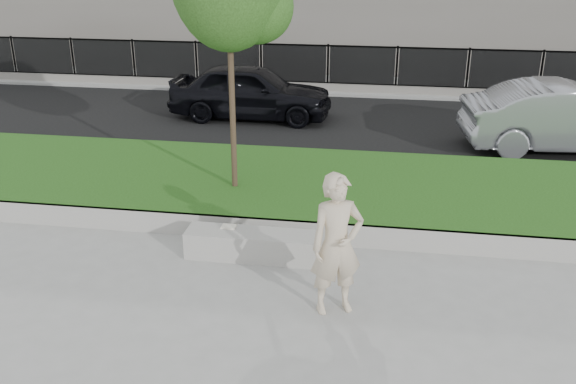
% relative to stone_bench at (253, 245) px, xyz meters
% --- Properties ---
extents(ground, '(90.00, 90.00, 0.00)m').
position_rel_stone_bench_xyz_m(ground, '(0.60, -0.40, -0.22)').
color(ground, gray).
rests_on(ground, ground).
extents(grass_bank, '(34.00, 4.00, 0.40)m').
position_rel_stone_bench_xyz_m(grass_bank, '(0.60, 2.60, -0.02)').
color(grass_bank, '#18390E').
rests_on(grass_bank, ground).
extents(grass_kerb, '(34.00, 0.08, 0.40)m').
position_rel_stone_bench_xyz_m(grass_kerb, '(0.60, 0.64, -0.02)').
color(grass_kerb, '#9F9D95').
rests_on(grass_kerb, ground).
extents(street, '(34.00, 7.00, 0.04)m').
position_rel_stone_bench_xyz_m(street, '(0.60, 8.10, -0.20)').
color(street, black).
rests_on(street, ground).
extents(far_pavement, '(34.00, 3.00, 0.12)m').
position_rel_stone_bench_xyz_m(far_pavement, '(0.60, 12.60, -0.16)').
color(far_pavement, gray).
rests_on(far_pavement, ground).
extents(iron_fence, '(32.00, 0.30, 1.50)m').
position_rel_stone_bench_xyz_m(iron_fence, '(0.60, 11.60, 0.32)').
color(iron_fence, slate).
rests_on(iron_fence, far_pavement).
extents(stone_bench, '(2.17, 0.54, 0.44)m').
position_rel_stone_bench_xyz_m(stone_bench, '(0.00, 0.00, 0.00)').
color(stone_bench, '#9F9D95').
rests_on(stone_bench, ground).
extents(man, '(0.86, 0.73, 2.01)m').
position_rel_stone_bench_xyz_m(man, '(1.45, -1.34, 0.78)').
color(man, beige).
rests_on(man, ground).
extents(book, '(0.23, 0.17, 0.03)m').
position_rel_stone_bench_xyz_m(book, '(-0.43, 0.13, 0.24)').
color(book, white).
rests_on(book, stone_bench).
extents(car_dark, '(4.53, 1.88, 1.53)m').
position_rel_stone_bench_xyz_m(car_dark, '(-1.80, 8.18, 0.59)').
color(car_dark, black).
rests_on(car_dark, street).
extents(car_silver, '(5.08, 2.27, 1.62)m').
position_rel_stone_bench_xyz_m(car_silver, '(6.26, 6.50, 0.63)').
color(car_silver, gray).
rests_on(car_silver, street).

